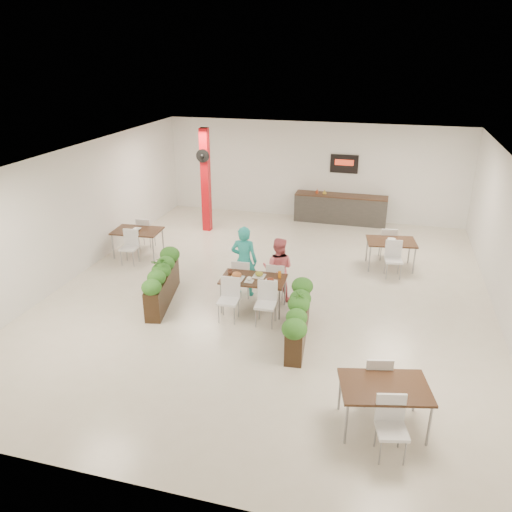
# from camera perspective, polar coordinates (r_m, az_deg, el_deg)

# --- Properties ---
(ground) EXTENTS (12.00, 12.00, 0.00)m
(ground) POSITION_cam_1_polar(r_m,az_deg,el_deg) (11.91, 1.70, -4.15)
(ground) COLOR beige
(ground) RESTS_ON ground
(room_shell) EXTENTS (10.10, 12.10, 3.22)m
(room_shell) POSITION_cam_1_polar(r_m,az_deg,el_deg) (11.16, 1.82, 5.10)
(room_shell) COLOR white
(room_shell) RESTS_ON ground
(red_column) EXTENTS (0.40, 0.41, 3.20)m
(red_column) POSITION_cam_1_polar(r_m,az_deg,el_deg) (15.61, -5.78, 8.70)
(red_column) COLOR red
(red_column) RESTS_ON ground
(service_counter) EXTENTS (3.00, 0.64, 2.20)m
(service_counter) POSITION_cam_1_polar(r_m,az_deg,el_deg) (16.80, 9.62, 5.43)
(service_counter) COLOR #2F2C2A
(service_counter) RESTS_ON ground
(main_table) EXTENTS (1.43, 1.67, 0.92)m
(main_table) POSITION_cam_1_polar(r_m,az_deg,el_deg) (10.89, -0.35, -3.11)
(main_table) COLOR black
(main_table) RESTS_ON ground
(diner_man) EXTENTS (0.63, 0.43, 1.69)m
(diner_man) POSITION_cam_1_polar(r_m,az_deg,el_deg) (11.48, -1.36, -0.58)
(diner_man) COLOR teal
(diner_man) RESTS_ON ground
(diner_woman) EXTENTS (0.74, 0.59, 1.48)m
(diner_woman) POSITION_cam_1_polar(r_m,az_deg,el_deg) (11.33, 2.53, -1.47)
(diner_woman) COLOR #ED6975
(diner_woman) RESTS_ON ground
(planter_left) EXTENTS (0.75, 2.09, 1.11)m
(planter_left) POSITION_cam_1_polar(r_m,az_deg,el_deg) (11.45, -10.68, -2.77)
(planter_left) COLOR black
(planter_left) RESTS_ON ground
(planter_right) EXTENTS (0.55, 2.03, 1.07)m
(planter_right) POSITION_cam_1_polar(r_m,az_deg,el_deg) (9.86, 4.85, -6.98)
(planter_right) COLOR black
(planter_right) RESTS_ON ground
(side_table_a) EXTENTS (1.35, 1.65, 0.92)m
(side_table_a) POSITION_cam_1_polar(r_m,az_deg,el_deg) (14.15, -13.39, 2.46)
(side_table_a) COLOR black
(side_table_a) RESTS_ON ground
(side_table_b) EXTENTS (1.35, 1.67, 0.92)m
(side_table_b) POSITION_cam_1_polar(r_m,az_deg,el_deg) (13.46, 15.16, 1.22)
(side_table_b) COLOR black
(side_table_b) RESTS_ON ground
(side_table_c) EXTENTS (1.47, 1.67, 0.92)m
(side_table_c) POSITION_cam_1_polar(r_m,az_deg,el_deg) (7.92, 14.44, -14.86)
(side_table_c) COLOR black
(side_table_c) RESTS_ON ground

